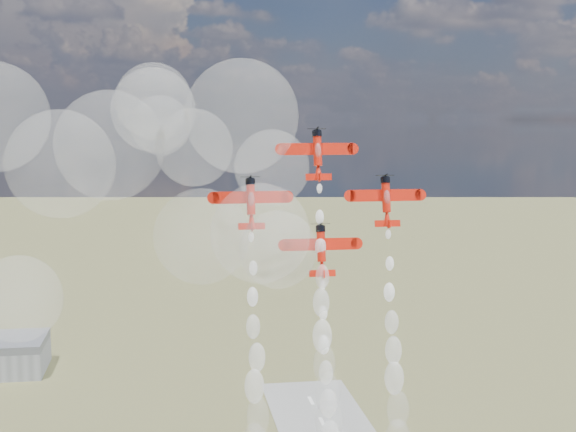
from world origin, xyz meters
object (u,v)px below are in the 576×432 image
(plane_slot, at_px, (321,249))
(plane_right, at_px, (386,200))
(plane_left, at_px, (251,202))
(plane_lead, at_px, (318,154))

(plane_slot, bearing_deg, plane_right, 8.83)
(plane_right, relative_size, plane_slot, 1.00)
(plane_left, bearing_deg, plane_right, 0.00)
(plane_left, relative_size, plane_slot, 1.00)
(plane_lead, bearing_deg, plane_left, -171.17)
(plane_left, xyz_separation_m, plane_slot, (13.01, -2.02, -8.88))
(plane_left, bearing_deg, plane_slot, -8.83)
(plane_left, xyz_separation_m, plane_right, (26.03, 0.00, 0.00))
(plane_right, bearing_deg, plane_lead, 171.17)
(plane_left, relative_size, plane_right, 1.00)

